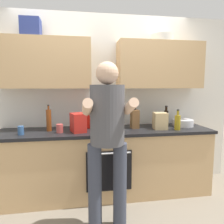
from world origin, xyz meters
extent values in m
plane|color=#756B5B|center=(0.00, 0.00, 0.00)|extent=(12.00, 12.00, 0.00)
cube|color=silver|center=(0.00, 0.36, 1.25)|extent=(4.00, 0.06, 2.50)
cube|color=tan|center=(-0.80, 0.17, 1.77)|extent=(1.21, 0.32, 0.65)
cube|color=tan|center=(0.80, 0.17, 1.77)|extent=(1.21, 0.32, 0.65)
cylinder|color=silver|center=(0.82, 0.17, 2.15)|extent=(0.31, 0.31, 0.10)
cube|color=navy|center=(-0.94, 0.17, 2.22)|extent=(0.24, 0.20, 0.23)
cube|color=tan|center=(0.00, 0.00, 0.43)|extent=(2.80, 0.60, 0.86)
cube|color=black|center=(0.00, 0.00, 0.88)|extent=(2.84, 0.64, 0.04)
cube|color=black|center=(-0.01, -0.31, 0.45)|extent=(0.56, 0.02, 0.50)
cylinder|color=silver|center=(-0.01, -0.33, 0.68)|extent=(0.52, 0.02, 0.02)
cylinder|color=#383D4C|center=(-0.21, -0.71, 0.45)|extent=(0.14, 0.14, 0.91)
cylinder|color=#383D4C|center=(0.05, -0.71, 0.45)|extent=(0.14, 0.14, 0.91)
cylinder|color=#4C4C51|center=(-0.08, -0.71, 1.20)|extent=(0.34, 0.34, 0.59)
sphere|color=#D8AD8C|center=(-0.08, -0.71, 1.60)|extent=(0.22, 0.22, 0.22)
cylinder|color=#D8AD8C|center=(-0.28, -0.83, 1.29)|extent=(0.09, 0.31, 0.19)
cylinder|color=#D8AD8C|center=(0.12, -0.83, 1.29)|extent=(0.09, 0.31, 0.19)
cylinder|color=brown|center=(-0.75, 0.04, 1.04)|extent=(0.07, 0.07, 0.28)
cylinder|color=brown|center=(-0.75, 0.04, 1.20)|extent=(0.02, 0.02, 0.05)
cylinder|color=black|center=(-0.75, 0.04, 1.24)|extent=(0.03, 0.03, 0.01)
cylinder|color=#8C4C14|center=(-0.07, -0.06, 0.97)|extent=(0.07, 0.07, 0.14)
cylinder|color=#8C4C14|center=(-0.07, -0.06, 1.06)|extent=(0.03, 0.03, 0.04)
cylinder|color=black|center=(-0.07, -0.06, 1.09)|extent=(0.04, 0.04, 0.02)
cylinder|color=black|center=(0.87, 0.08, 1.02)|extent=(0.06, 0.06, 0.23)
cylinder|color=black|center=(0.87, 0.08, 1.16)|extent=(0.03, 0.03, 0.05)
cylinder|color=black|center=(0.87, 0.08, 1.19)|extent=(0.04, 0.04, 0.02)
cylinder|color=olive|center=(0.93, -0.16, 1.00)|extent=(0.08, 0.08, 0.19)
cylinder|color=olive|center=(0.93, -0.16, 1.13)|extent=(0.03, 0.03, 0.07)
cylinder|color=black|center=(0.93, -0.16, 1.17)|extent=(0.03, 0.03, 0.02)
cylinder|color=red|center=(-0.23, 0.15, 0.98)|extent=(0.07, 0.07, 0.16)
cylinder|color=red|center=(-0.23, 0.15, 1.10)|extent=(0.03, 0.03, 0.06)
cylinder|color=black|center=(-0.23, 0.15, 1.13)|extent=(0.03, 0.03, 0.01)
cylinder|color=#198C33|center=(0.08, 0.04, 1.02)|extent=(0.08, 0.08, 0.23)
cylinder|color=#198C33|center=(0.08, 0.04, 1.15)|extent=(0.04, 0.04, 0.04)
cylinder|color=black|center=(0.08, 0.04, 1.19)|extent=(0.05, 0.05, 0.02)
cylinder|color=#33598C|center=(-1.05, -0.13, 0.95)|extent=(0.07, 0.07, 0.11)
cylinder|color=#BF4C47|center=(-0.60, -0.09, 0.95)|extent=(0.08, 0.08, 0.11)
cylinder|color=silver|center=(1.14, 0.07, 0.95)|extent=(0.30, 0.30, 0.10)
cube|color=brown|center=(0.41, 0.05, 1.03)|extent=(0.10, 0.14, 0.25)
cylinder|color=black|center=(0.39, 0.03, 1.18)|extent=(0.02, 0.02, 0.06)
cylinder|color=black|center=(0.42, 0.07, 1.18)|extent=(0.02, 0.02, 0.06)
cube|color=tan|center=(0.73, -0.07, 1.01)|extent=(0.19, 0.19, 0.22)
cube|color=red|center=(-0.37, -0.08, 1.02)|extent=(0.22, 0.25, 0.24)
camera|label=1|loc=(-0.36, -2.71, 1.48)|focal=33.39mm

